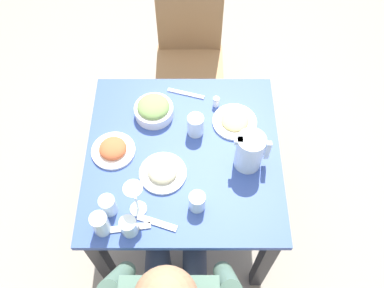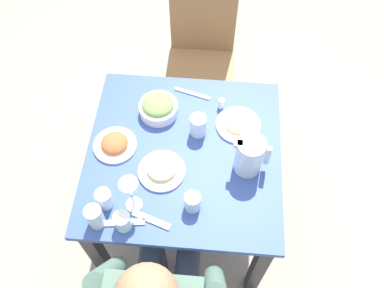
{
  "view_description": "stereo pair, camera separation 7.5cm",
  "coord_description": "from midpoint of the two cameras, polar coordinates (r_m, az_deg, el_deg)",
  "views": [
    {
      "loc": [
        0.04,
        -0.95,
        2.28
      ],
      "look_at": [
        0.04,
        0.02,
        0.75
      ],
      "focal_mm": 38.31,
      "sensor_mm": 36.0,
      "label": 1
    },
    {
      "loc": [
        0.12,
        -0.95,
        2.28
      ],
      "look_at": [
        0.04,
        0.02,
        0.75
      ],
      "focal_mm": 38.31,
      "sensor_mm": 36.0,
      "label": 2
    }
  ],
  "objects": [
    {
      "name": "water_glass_far_left",
      "position": [
        1.85,
        -0.53,
        2.6
      ],
      "size": [
        0.08,
        0.08,
        0.11
      ],
      "primitive_type": "cylinder",
      "color": "silver",
      "rests_on": "dining_table"
    },
    {
      "name": "water_glass_near_left",
      "position": [
        1.67,
        -13.81,
        -10.75
      ],
      "size": [
        0.07,
        0.07,
        0.11
      ],
      "primitive_type": "cylinder",
      "color": "silver",
      "rests_on": "dining_table"
    },
    {
      "name": "salad_bowl",
      "position": [
        1.93,
        -6.32,
        4.81
      ],
      "size": [
        0.18,
        0.18,
        0.09
      ],
      "color": "white",
      "rests_on": "dining_table"
    },
    {
      "name": "dining_table",
      "position": [
        1.94,
        -2.18,
        -3.09
      ],
      "size": [
        0.87,
        0.87,
        0.7
      ],
      "color": "#334C99",
      "rests_on": "ground_plane"
    },
    {
      "name": "fork_near",
      "position": [
        1.7,
        -9.87,
        -11.43
      ],
      "size": [
        0.17,
        0.05,
        0.01
      ],
      "primitive_type": "cube",
      "rotation": [
        0.0,
        0.0,
        0.13
      ],
      "color": "silver",
      "rests_on": "dining_table"
    },
    {
      "name": "salt_shaker",
      "position": [
        1.97,
        2.43,
        5.85
      ],
      "size": [
        0.03,
        0.03,
        0.05
      ],
      "color": "white",
      "rests_on": "dining_table"
    },
    {
      "name": "chair_far",
      "position": [
        2.51,
        -1.04,
        12.38
      ],
      "size": [
        0.4,
        0.4,
        0.87
      ],
      "color": "#997047",
      "rests_on": "ground_plane"
    },
    {
      "name": "ground_plane",
      "position": [
        2.47,
        -1.74,
        -9.74
      ],
      "size": [
        8.0,
        8.0,
        0.0
      ],
      "primitive_type": "plane",
      "color": "gray"
    },
    {
      "name": "knife_near",
      "position": [
        2.03,
        -1.77,
        7.0
      ],
      "size": [
        0.18,
        0.07,
        0.01
      ],
      "primitive_type": "cube",
      "rotation": [
        0.0,
        0.0,
        -0.28
      ],
      "color": "silver",
      "rests_on": "dining_table"
    },
    {
      "name": "wine_glass",
      "position": [
        1.6,
        -9.25,
        -6.94
      ],
      "size": [
        0.08,
        0.08,
        0.2
      ],
      "color": "silver",
      "rests_on": "dining_table"
    },
    {
      "name": "water_glass_center",
      "position": [
        1.66,
        -10.0,
        -11.24
      ],
      "size": [
        0.07,
        0.07,
        0.09
      ],
      "primitive_type": "cylinder",
      "color": "silver",
      "rests_on": "dining_table"
    },
    {
      "name": "water_pitcher",
      "position": [
        1.74,
        6.93,
        -1.08
      ],
      "size": [
        0.16,
        0.12,
        0.19
      ],
      "color": "silver",
      "rests_on": "dining_table"
    },
    {
      "name": "fork_far",
      "position": [
        1.69,
        -6.12,
        -10.87
      ],
      "size": [
        0.17,
        0.08,
        0.01
      ],
      "primitive_type": "cube",
      "rotation": [
        0.0,
        0.0,
        -0.32
      ],
      "color": "silver",
      "rests_on": "dining_table"
    },
    {
      "name": "water_glass_by_pitcher",
      "position": [
        1.71,
        -12.75,
        -8.32
      ],
      "size": [
        0.07,
        0.07,
        0.09
      ],
      "primitive_type": "cylinder",
      "color": "silver",
      "rests_on": "dining_table"
    },
    {
      "name": "plate_rice_curry",
      "position": [
        1.86,
        -11.95,
        -0.74
      ],
      "size": [
        0.2,
        0.2,
        0.05
      ],
      "color": "white",
      "rests_on": "dining_table"
    },
    {
      "name": "plate_beans",
      "position": [
        1.77,
        -5.2,
        -3.94
      ],
      "size": [
        0.2,
        0.2,
        0.05
      ],
      "color": "white",
      "rests_on": "dining_table"
    },
    {
      "name": "plate_fries",
      "position": [
        1.92,
        4.99,
        3.14
      ],
      "size": [
        0.21,
        0.21,
        0.04
      ],
      "color": "white",
      "rests_on": "dining_table"
    },
    {
      "name": "water_glass_far_right",
      "position": [
        1.67,
        -0.48,
        -8.07
      ],
      "size": [
        0.07,
        0.07,
        0.09
      ],
      "primitive_type": "cylinder",
      "color": "silver",
      "rests_on": "dining_table"
    }
  ]
}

